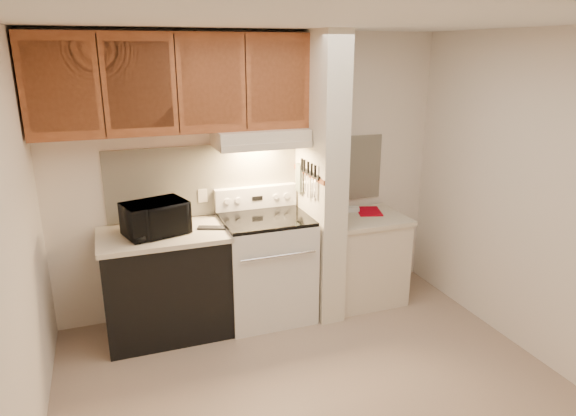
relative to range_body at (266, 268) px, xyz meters
name	(u,v)px	position (x,y,z in m)	size (l,w,h in m)	color
floor	(315,389)	(0.00, -1.16, -0.46)	(3.60, 3.60, 0.00)	tan
ceiling	(322,21)	(0.00, -1.16, 2.04)	(3.60, 3.60, 0.00)	white
wall_back	(254,174)	(0.00, 0.34, 0.79)	(3.60, 0.02, 2.50)	silver
wall_left	(9,263)	(-1.80, -1.16, 0.79)	(0.02, 3.00, 2.50)	silver
wall_right	(535,199)	(1.80, -1.16, 0.79)	(0.02, 3.00, 2.50)	silver
backsplash	(254,176)	(0.00, 0.33, 0.78)	(2.60, 0.02, 0.63)	beige
range_body	(266,268)	(0.00, 0.00, 0.00)	(0.76, 0.65, 0.92)	silver
oven_window	(278,279)	(0.00, -0.32, 0.04)	(0.50, 0.01, 0.30)	black
oven_handle	(279,256)	(0.00, -0.35, 0.26)	(0.02, 0.02, 0.65)	silver
cooktop	(266,218)	(0.00, 0.00, 0.48)	(0.74, 0.64, 0.03)	black
range_backguard	(256,197)	(0.00, 0.28, 0.59)	(0.76, 0.08, 0.20)	silver
range_display	(257,198)	(0.00, 0.24, 0.59)	(0.10, 0.01, 0.04)	black
range_knob_left_outer	(227,201)	(-0.28, 0.24, 0.59)	(0.05, 0.05, 0.02)	silver
range_knob_left_inner	(238,200)	(-0.18, 0.24, 0.59)	(0.05, 0.05, 0.02)	silver
range_knob_right_inner	(276,197)	(0.18, 0.24, 0.59)	(0.05, 0.05, 0.02)	silver
range_knob_right_outer	(286,196)	(0.28, 0.24, 0.59)	(0.05, 0.05, 0.02)	silver
dishwasher_front	(167,285)	(-0.88, 0.01, -0.03)	(1.00, 0.63, 0.87)	black
left_countertop	(163,235)	(-0.88, 0.01, 0.43)	(1.04, 0.67, 0.04)	beige
spoon_rest	(212,228)	(-0.48, -0.04, 0.46)	(0.24, 0.07, 0.02)	black
teal_jar	(153,219)	(-0.93, 0.23, 0.50)	(0.10, 0.10, 0.11)	#235A57
outlet	(203,196)	(-0.48, 0.32, 0.64)	(0.08, 0.01, 0.12)	beige
microwave	(155,218)	(-0.93, -0.01, 0.58)	(0.48, 0.33, 0.27)	black
partition_pillar	(320,178)	(0.51, -0.01, 0.79)	(0.22, 0.70, 2.50)	beige
pillar_trim	(308,174)	(0.39, -0.01, 0.84)	(0.01, 0.70, 0.04)	brown
knife_strip	(310,173)	(0.39, -0.06, 0.86)	(0.02, 0.42, 0.04)	black
knife_blade_a	(315,189)	(0.38, -0.20, 0.76)	(0.01, 0.04, 0.16)	silver
knife_handle_a	(315,171)	(0.38, -0.20, 0.91)	(0.02, 0.02, 0.10)	black
knife_blade_b	(312,188)	(0.38, -0.14, 0.75)	(0.01, 0.04, 0.18)	silver
knife_handle_b	(312,169)	(0.38, -0.13, 0.91)	(0.02, 0.02, 0.10)	black
knife_blade_c	(308,186)	(0.38, -0.05, 0.74)	(0.01, 0.04, 0.20)	silver
knife_handle_c	(308,167)	(0.38, -0.05, 0.91)	(0.02, 0.02, 0.10)	black
knife_blade_d	(305,182)	(0.38, 0.02, 0.76)	(0.01, 0.04, 0.16)	silver
knife_handle_d	(304,165)	(0.38, 0.04, 0.91)	(0.02, 0.02, 0.10)	black
knife_blade_e	(302,182)	(0.38, 0.09, 0.75)	(0.01, 0.04, 0.18)	silver
knife_handle_e	(302,164)	(0.38, 0.10, 0.91)	(0.02, 0.02, 0.10)	black
oven_mitt	(299,178)	(0.38, 0.17, 0.77)	(0.03, 0.11, 0.26)	slate
right_cab_base	(363,260)	(0.97, -0.01, -0.06)	(0.70, 0.60, 0.81)	beige
right_countertop	(365,218)	(0.97, -0.01, 0.37)	(0.74, 0.64, 0.04)	beige
red_folder	(369,211)	(1.07, 0.09, 0.39)	(0.22, 0.29, 0.01)	#AB0012
white_box	(351,209)	(0.92, 0.17, 0.41)	(0.15, 0.10, 0.04)	white
range_hood	(260,137)	(0.00, 0.12, 1.17)	(0.78, 0.44, 0.15)	beige
hood_lip	(268,147)	(0.00, -0.08, 1.12)	(0.78, 0.04, 0.06)	beige
upper_cabinets	(174,83)	(-0.69, 0.17, 1.62)	(2.18, 0.33, 0.77)	brown
cab_door_a	(60,87)	(-1.51, 0.01, 1.62)	(0.46, 0.01, 0.63)	brown
cab_gap_a	(101,86)	(-1.23, 0.01, 1.62)	(0.01, 0.01, 0.73)	black
cab_door_b	(140,85)	(-0.96, 0.01, 1.62)	(0.46, 0.01, 0.63)	brown
cab_gap_b	(177,85)	(-0.69, 0.01, 1.62)	(0.01, 0.01, 0.73)	black
cab_door_c	(212,84)	(-0.42, 0.01, 1.62)	(0.46, 0.01, 0.63)	brown
cab_gap_c	(246,83)	(-0.14, 0.01, 1.62)	(0.01, 0.01, 0.73)	black
cab_door_d	(278,82)	(0.13, 0.01, 1.62)	(0.46, 0.01, 0.63)	brown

